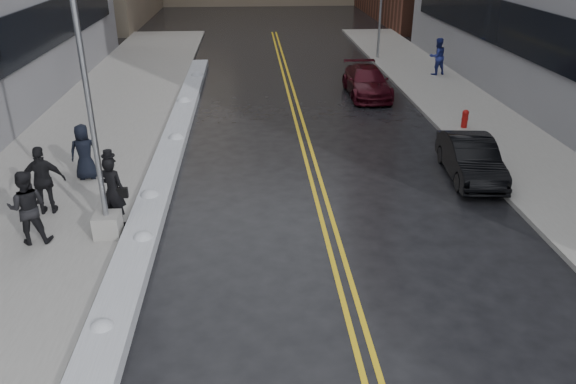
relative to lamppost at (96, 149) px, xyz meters
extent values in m
plane|color=black|center=(3.30, -2.00, -2.53)|extent=(160.00, 160.00, 0.00)
cube|color=gray|center=(-2.45, 8.00, -2.46)|extent=(5.50, 50.00, 0.15)
cube|color=gray|center=(13.30, 8.00, -2.46)|extent=(4.00, 50.00, 0.15)
cube|color=gold|center=(5.65, 8.00, -2.53)|extent=(0.12, 50.00, 0.01)
cube|color=gold|center=(5.95, 8.00, -2.53)|extent=(0.12, 50.00, 0.01)
cube|color=silver|center=(0.85, 6.00, -2.36)|extent=(0.90, 30.00, 0.34)
cube|color=gray|center=(0.00, 0.00, -2.08)|extent=(0.65, 0.65, 0.60)
cylinder|color=gray|center=(0.00, 0.00, 1.72)|extent=(0.14, 0.14, 7.00)
cylinder|color=maroon|center=(12.30, 8.00, -2.08)|extent=(0.24, 0.24, 0.60)
sphere|color=maroon|center=(12.30, 8.00, -1.78)|extent=(0.26, 0.26, 0.26)
cylinder|color=maroon|center=(12.30, 8.00, -2.03)|extent=(0.25, 0.10, 0.10)
cylinder|color=gray|center=(11.80, 22.00, 0.12)|extent=(0.14, 0.14, 5.00)
imported|color=black|center=(0.10, 0.59, -1.40)|extent=(0.84, 0.70, 1.96)
imported|color=black|center=(-1.82, -0.20, -1.42)|extent=(1.02, 0.84, 1.93)
imported|color=black|center=(-1.47, 3.81, -1.49)|extent=(0.93, 0.67, 1.78)
imported|color=black|center=(-1.94, 1.44, -1.41)|extent=(1.19, 0.60, 1.95)
imported|color=navy|center=(13.98, 17.10, -1.40)|extent=(1.12, 0.98, 1.97)
imported|color=black|center=(10.80, 3.39, -1.87)|extent=(1.75, 4.12, 1.32)
imported|color=#360811|center=(9.43, 13.58, -1.86)|extent=(1.92, 4.68, 1.36)
camera|label=1|loc=(3.76, -13.01, 4.77)|focal=35.00mm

